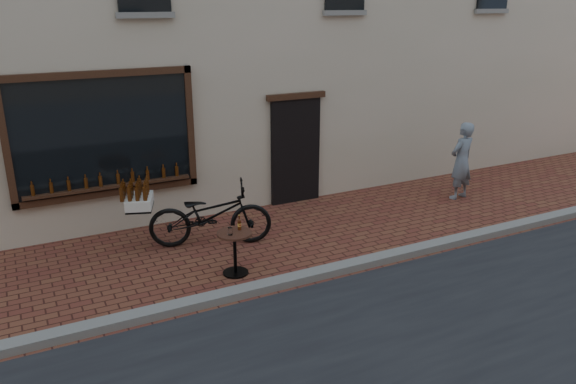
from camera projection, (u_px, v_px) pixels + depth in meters
name	position (u px, v px, depth m)	size (l,w,h in m)	color
ground	(289.00, 291.00, 8.32)	(90.00, 90.00, 0.00)	#5D271E
kerb	(283.00, 282.00, 8.47)	(90.00, 0.25, 0.12)	slate
cargo_bicycle	(208.00, 214.00, 9.73)	(2.58, 1.42, 1.19)	black
bistro_table	(235.00, 244.00, 8.71)	(0.55, 0.55, 0.94)	black
pedestrian	(462.00, 161.00, 11.98)	(0.61, 0.40, 1.67)	slate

